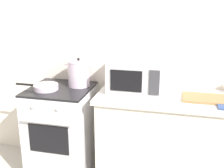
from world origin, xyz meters
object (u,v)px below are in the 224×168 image
(stove, at_px, (62,131))
(cutting_board, at_px, (204,98))
(stock_pot, at_px, (79,73))
(frying_pan, at_px, (45,87))
(microwave, at_px, (136,76))

(stove, height_order, cutting_board, cutting_board)
(stock_pot, xyz_separation_m, frying_pan, (-0.28, -0.19, -0.10))
(stove, height_order, stock_pot, stock_pot)
(stove, bearing_deg, frying_pan, -148.37)
(frying_pan, distance_m, microwave, 0.87)
(stove, xyz_separation_m, stock_pot, (0.16, 0.12, 0.59))
(stock_pot, height_order, cutting_board, stock_pot)
(stock_pot, relative_size, microwave, 0.61)
(stove, distance_m, cutting_board, 1.43)
(cutting_board, bearing_deg, microwave, 172.71)
(stove, relative_size, cutting_board, 2.56)
(stock_pot, distance_m, microwave, 0.58)
(microwave, bearing_deg, stock_pot, 175.92)
(cutting_board, bearing_deg, frying_pan, -177.17)
(frying_pan, distance_m, cutting_board, 1.46)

